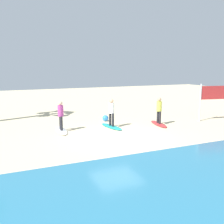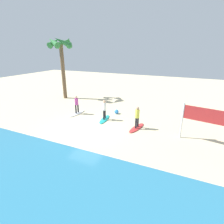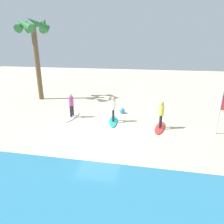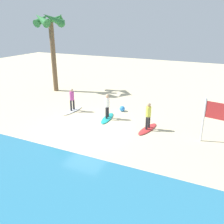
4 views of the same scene
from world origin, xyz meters
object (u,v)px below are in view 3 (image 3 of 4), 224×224
Objects in this scene: surfer_red at (161,112)px; surfboard_teal at (113,121)px; surfer_teal at (113,107)px; surfer_white at (71,103)px; surfboard_red at (160,128)px; beach_ball at (122,111)px; surfboard_white at (72,117)px; palm_tree at (34,34)px.

surfer_red reaches higher than surfboard_teal.
surfer_white is at bearing -5.23° from surfer_teal.
surfer_red reaches higher than surfboard_red.
beach_ball is at bearing -155.32° from surfer_white.
surfboard_red is at bearing 0.00° from surfer_red.
surfboard_white is at bearing 0.00° from surfer_white.
surfer_teal is at bearing -89.54° from surfboard_red.
surfer_teal is at bearing 79.39° from beach_ball.
surfer_white is 7.79m from palm_tree.
surfer_teal is 3.17m from surfboard_white.
surfer_red is at bearing 155.25° from palm_tree.
beach_ball is at bearing 117.69° from surfboard_white.
palm_tree is 10.06m from beach_ball.
surfer_teal is (0.00, 0.00, 0.99)m from surfboard_teal.
surfer_red is 6.08m from surfer_white.
beach_ball is (-0.34, -1.81, 0.16)m from surfboard_teal.
surfboard_white is (3.00, -0.27, -0.99)m from surfer_teal.
surfboard_red is at bearing 170.05° from surfer_teal.
surfer_red reaches higher than beach_ball.
surfer_teal is at bearing 87.78° from surfboard_white.
surfboard_teal is 10.50m from palm_tree.
beach_ball is at bearing -41.01° from surfer_red.
surfboard_red is 3.07m from surfboard_teal.
surfboard_white is 0.99m from surfer_white.
palm_tree reaches higher than surfer_teal.
beach_ball reaches higher than surfboard_white.
surfer_teal is (3.03, -0.53, 0.00)m from surfer_red.
surfboard_red is 0.99m from surfer_red.
surfer_white is at bearing 24.68° from beach_ball.
surfer_teal reaches higher than surfboard_white.
surfboard_red is 6.08m from surfboard_white.
surfer_red reaches higher than surfboard_white.
surfboard_white is (3.00, -0.27, 0.00)m from surfboard_teal.
surfer_red is 1.00× the size of surfer_teal.
surfboard_red is at bearing 155.25° from palm_tree.
surfboard_red is 1.28× the size of surfer_teal.
surfboard_teal is 5.19× the size of beach_ball.
palm_tree is at bearing -41.47° from surfer_white.
surfer_white is at bearing -103.76° from surfboard_teal.
surfer_white is (6.02, -0.81, 0.00)m from surfer_red.
surfer_red is 6.16m from surfboard_white.
surfer_red is 3.66m from beach_ball.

